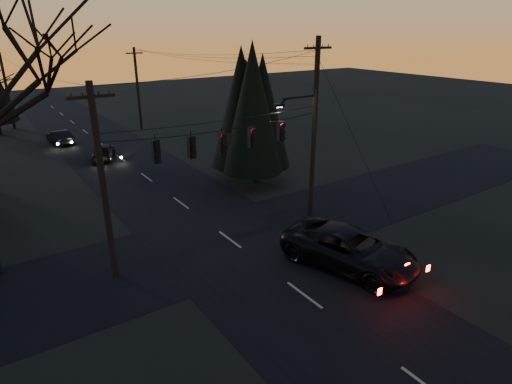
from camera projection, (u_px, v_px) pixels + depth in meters
ground_plane at (380, 352)px, 14.64m from camera, size 160.00×160.00×0.00m
main_road at (157, 185)px, 30.07m from camera, size 8.00×120.00×0.02m
cross_road at (230, 240)px, 22.36m from camera, size 60.00×7.00×0.02m
utility_pole_right at (310, 215)px, 25.24m from camera, size 5.00×0.30×10.00m
utility_pole_left at (115, 274)px, 19.21m from camera, size 1.80×0.30×8.50m
utility_pole_far_r at (142, 129)px, 46.85m from camera, size 1.80×0.30×8.50m
utility_pole_far_l at (15, 128)px, 47.00m from camera, size 0.30×0.30×8.00m
span_signal_assembly at (223, 141)px, 20.32m from camera, size 11.50×0.44×1.50m
evergreen_right at (256, 116)px, 28.98m from camera, size 4.89×4.89×8.39m
suv_near at (350, 249)px, 19.58m from camera, size 4.57×6.91×1.76m
sedan_oncoming_a at (103, 152)px, 35.63m from camera, size 2.95×4.35×1.37m
sedan_oncoming_b at (60, 137)px, 40.47m from camera, size 1.92×4.12×1.31m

